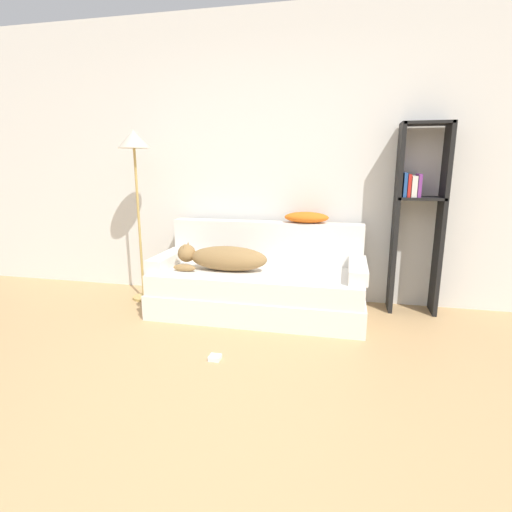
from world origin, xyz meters
The scene contains 12 objects.
ground_plane centered at (0.00, 0.00, 0.00)m, with size 20.00×20.00×0.00m, color tan.
wall_back centered at (0.00, 2.51, 1.35)m, with size 6.93×0.06×2.70m.
couch centered at (-0.14, 1.97, 0.19)m, with size 1.86×0.83×0.40m.
couch_backrest centered at (-0.14, 2.32, 0.59)m, with size 1.82×0.15×0.39m.
couch_arm_left centered at (-0.99, 1.97, 0.45)m, with size 0.15×0.64×0.11m.
couch_arm_right centered at (0.72, 1.97, 0.45)m, with size 0.15×0.64×0.11m.
dog centered at (-0.44, 1.90, 0.51)m, with size 0.82×0.28×0.23m.
laptop centered at (0.18, 1.92, 0.40)m, with size 0.34×0.28×0.02m.
throw_pillow centered at (0.24, 2.32, 0.83)m, with size 0.41×0.22×0.10m.
bookshelf centered at (1.21, 2.33, 0.92)m, with size 0.41×0.26×1.66m.
floor_lamp centered at (-1.34, 2.10, 1.39)m, with size 0.29×0.29×1.62m.
power_adapter centered at (-0.23, 1.02, 0.02)m, with size 0.08×0.08×0.03m.
Camera 1 is at (0.60, -1.36, 1.31)m, focal length 28.00 mm.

